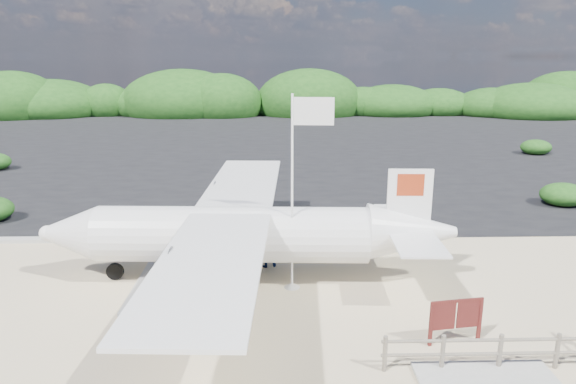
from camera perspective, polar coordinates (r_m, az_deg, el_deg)
name	(u,v)px	position (r m, az deg, el deg)	size (l,w,h in m)	color
ground	(270,288)	(18.40, -2.03, -10.63)	(160.00, 160.00, 0.00)	beige
asphalt_apron	(272,145)	(47.28, -1.79, 5.20)	(90.00, 50.00, 0.04)	#B2B2B2
lagoon	(31,274)	(21.79, -26.65, -8.10)	(9.00, 7.00, 0.40)	#B2B2B2
vegetation_band	(273,115)	(72.05, -1.73, 8.52)	(124.00, 8.00, 4.40)	#B2B2B2
fence	(498,369)	(15.21, 22.29, -17.73)	(6.40, 2.00, 1.10)	#B2B2B2
baggage_cart	(200,299)	(17.90, -9.70, -11.61)	(2.58, 1.47, 1.29)	#0D25CC
flagpole	(292,287)	(18.45, 0.44, -10.54)	(1.35, 0.56, 6.76)	white
signboard	(454,343)	(15.95, 17.92, -15.67)	(1.68, 0.16, 1.38)	#571C18
crew_a	(257,219)	(22.87, -3.46, -3.01)	(0.67, 0.44, 1.82)	#121F44
crew_b	(267,247)	(19.91, -2.40, -6.14)	(0.76, 0.59, 1.57)	#121F44
aircraft_large	(427,149)	(47.18, 15.22, 4.66)	(17.72, 17.72, 5.32)	#B2B2B2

